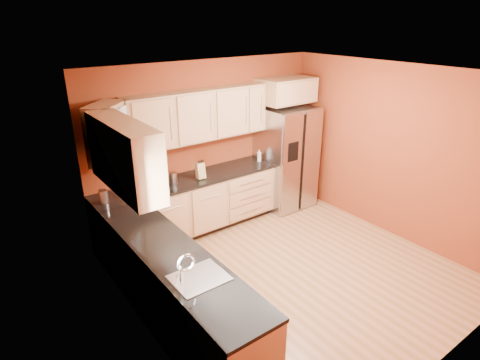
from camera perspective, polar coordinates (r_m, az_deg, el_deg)
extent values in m
plane|color=olive|center=(5.59, 7.16, -12.75)|extent=(4.00, 4.00, 0.00)
plane|color=silver|center=(4.62, 8.75, 14.67)|extent=(4.00, 4.00, 0.00)
cube|color=maroon|center=(6.44, -4.57, 5.19)|extent=(4.00, 0.04, 2.60)
cube|color=maroon|center=(3.96, 28.62, -9.41)|extent=(4.00, 0.04, 2.60)
cube|color=maroon|center=(3.95, -13.69, -7.08)|extent=(0.04, 4.00, 2.60)
cube|color=maroon|center=(6.44, 20.83, 3.76)|extent=(0.04, 4.00, 2.60)
cube|color=#A77551|center=(6.26, -7.12, -3.93)|extent=(2.90, 0.60, 0.88)
cube|color=#A77551|center=(4.53, -9.07, -15.56)|extent=(0.60, 2.80, 0.88)
cube|color=black|center=(6.06, -7.28, -0.07)|extent=(2.90, 0.62, 0.04)
cube|color=black|center=(4.26, -9.33, -10.63)|extent=(0.62, 2.80, 0.04)
cube|color=#A77551|center=(6.04, -5.90, 9.14)|extent=(2.30, 0.33, 0.75)
cube|color=#A77551|center=(4.42, -16.14, 3.35)|extent=(0.33, 1.35, 0.75)
cube|color=#A77551|center=(5.33, -18.22, 6.31)|extent=(0.67, 0.67, 0.75)
cube|color=#A77551|center=(6.84, 6.48, 12.60)|extent=(0.92, 0.60, 0.40)
cube|color=#B2B2B7|center=(7.07, 6.48, 3.21)|extent=(0.90, 0.75, 1.78)
cube|color=white|center=(3.43, -10.38, -6.78)|extent=(0.03, 0.90, 1.00)
cylinder|color=#B2B2B7|center=(5.51, -18.82, -2.27)|extent=(0.13, 0.13, 0.19)
cylinder|color=#B2B2B7|center=(5.88, -9.44, 0.22)|extent=(0.12, 0.12, 0.18)
cube|color=tan|center=(6.04, -5.65, 1.33)|extent=(0.13, 0.12, 0.24)
cylinder|color=silver|center=(6.73, 2.75, 3.47)|extent=(0.08, 0.08, 0.20)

